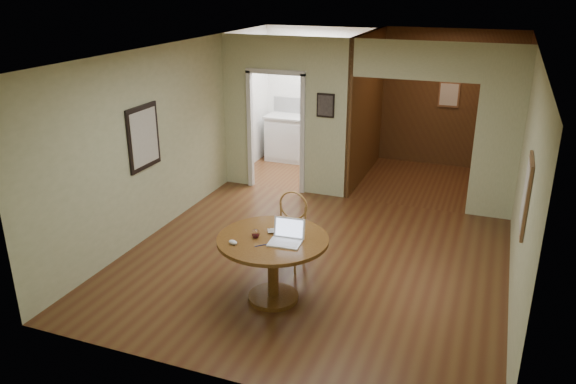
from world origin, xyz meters
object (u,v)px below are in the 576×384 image
at_px(dining_table, 273,254).
at_px(open_laptop, 287,236).
at_px(closed_laptop, 281,232).
at_px(chair, 290,226).

height_order(dining_table, open_laptop, open_laptop).
bearing_deg(open_laptop, closed_laptop, 123.62).
xyz_separation_m(dining_table, chair, (-0.12, 0.88, -0.03)).
bearing_deg(closed_laptop, chair, 74.63).
bearing_deg(open_laptop, chair, 103.49).
relative_size(dining_table, chair, 1.27).
xyz_separation_m(dining_table, open_laptop, (0.18, -0.03, 0.27)).
xyz_separation_m(chair, open_laptop, (0.30, -0.91, 0.31)).
bearing_deg(dining_table, closed_laptop, 73.02).
distance_m(chair, open_laptop, 1.01).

